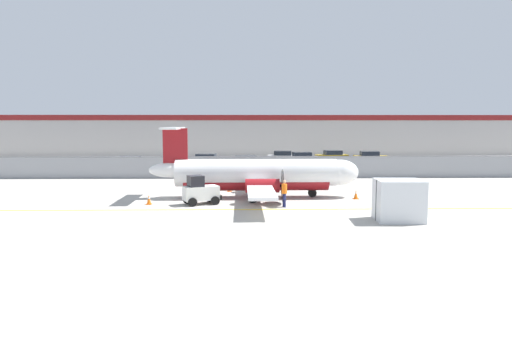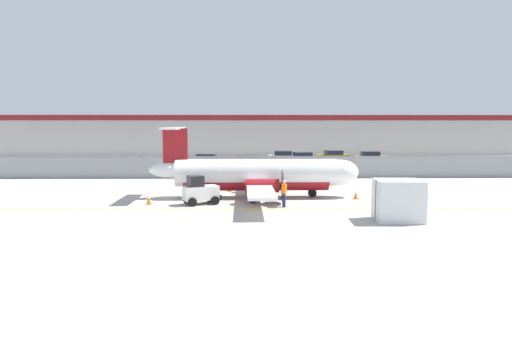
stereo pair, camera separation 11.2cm
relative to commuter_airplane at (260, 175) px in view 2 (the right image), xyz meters
The scene contains 19 objects.
ground_plane 4.92m from the commuter_airplane, 80.86° to the right, with size 140.00×140.00×0.01m.
perimeter_fence 11.44m from the commuter_airplane, 86.29° to the left, with size 98.00×0.10×2.10m.
parking_lot_strip 22.97m from the commuter_airplane, 88.15° to the left, with size 98.00×17.00×0.12m.
background_building 41.43m from the commuter_airplane, 88.98° to the left, with size 91.00×8.10×6.50m.
commuter_airplane is the anchor object (origin of this frame).
baggage_tug 4.83m from the commuter_airplane, 145.39° to the right, with size 2.58×2.08×1.88m.
ground_crew_worker 4.10m from the commuter_airplane, 69.94° to the right, with size 0.39×0.55×1.70m.
cargo_container 10.69m from the commuter_airplane, 47.94° to the right, with size 2.49×2.10×2.20m.
traffic_cone_near_left 7.82m from the commuter_airplane, 159.59° to the right, with size 0.36×0.36×0.64m.
traffic_cone_near_right 3.85m from the commuter_airplane, 128.38° to the left, with size 0.36×0.36×0.64m.
traffic_cone_far_left 6.76m from the commuter_airplane, ahead, with size 0.36×0.36×0.64m.
parked_car_0 22.13m from the commuter_airplane, 127.50° to the left, with size 4.26×2.13×1.58m.
parked_car_1 20.94m from the commuter_airplane, 114.63° to the left, with size 4.32×2.26×1.58m.
parked_car_2 21.76m from the commuter_airplane, 104.67° to the left, with size 4.36×2.35×1.58m.
parked_car_3 18.21m from the commuter_airplane, 93.42° to the left, with size 4.39×2.44×1.58m.
parked_car_4 27.08m from the commuter_airplane, 81.75° to the left, with size 4.40×2.45×1.58m.
parked_car_5 24.87m from the commuter_airplane, 75.98° to the left, with size 4.32×2.25×1.58m.
parked_car_6 29.70m from the commuter_airplane, 69.62° to the left, with size 4.33×2.28×1.58m.
parked_car_7 29.64m from the commuter_airplane, 59.99° to the left, with size 4.26×2.13×1.58m.
Camera 2 is at (-1.62, -25.14, 5.15)m, focal length 32.00 mm.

